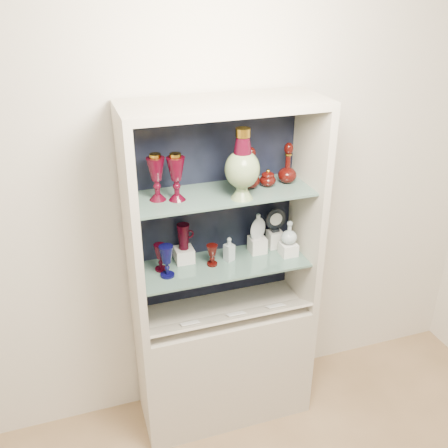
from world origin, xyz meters
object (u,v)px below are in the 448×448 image
object	(u,v)px
ruby_goblet_small	(212,255)
clear_round_decanter	(289,233)
ruby_decanter_a	(251,166)
cameo_medallion	(275,220)
pedestal_lamp_left	(176,177)
ruby_pitcher	(183,237)
ruby_decanter_b	(288,162)
flat_flask	(258,226)
lidded_bowl	(268,177)
clear_square_bottle	(229,249)
pedestal_lamp_right	(156,177)
ruby_goblet_tall	(160,257)
cobalt_goblet	(167,261)
enamel_urn	(242,164)

from	to	relation	value
ruby_goblet_small	clear_round_decanter	size ratio (longest dim) A/B	0.91
ruby_decanter_a	cameo_medallion	xyz separation A→B (m)	(0.19, 0.08, -0.37)
pedestal_lamp_left	ruby_pitcher	size ratio (longest dim) A/B	1.64
ruby_decanter_b	cameo_medallion	size ratio (longest dim) A/B	1.63
ruby_decanter_a	flat_flask	world-z (taller)	ruby_decanter_a
lidded_bowl	pedestal_lamp_left	bearing A→B (deg)	-177.07
pedestal_lamp_left	clear_square_bottle	bearing A→B (deg)	7.91
ruby_decanter_a	ruby_pitcher	distance (m)	0.53
pedestal_lamp_left	lidded_bowl	distance (m)	0.50
pedestal_lamp_right	pedestal_lamp_left	bearing A→B (deg)	-18.90
pedestal_lamp_left	ruby_decanter_b	xyz separation A→B (m)	(0.61, 0.04, -0.00)
ruby_decanter_a	ruby_goblet_tall	bearing A→B (deg)	176.59
cobalt_goblet	ruby_goblet_small	bearing A→B (deg)	7.42
ruby_decanter_a	clear_square_bottle	bearing A→B (deg)	173.43
ruby_goblet_small	clear_square_bottle	distance (m)	0.11
enamel_urn	flat_flask	bearing A→B (deg)	45.05
pedestal_lamp_left	ruby_pitcher	distance (m)	0.40
ruby_goblet_tall	flat_flask	world-z (taller)	flat_flask
flat_flask	cameo_medallion	size ratio (longest dim) A/B	1.04
ruby_goblet_small	clear_square_bottle	xyz separation A→B (m)	(0.10, 0.02, 0.01)
ruby_decanter_a	ruby_goblet_small	xyz separation A→B (m)	(-0.21, -0.01, -0.48)
cameo_medallion	ruby_goblet_small	bearing A→B (deg)	-167.82
cobalt_goblet	clear_round_decanter	bearing A→B (deg)	0.68
cobalt_goblet	flat_flask	size ratio (longest dim) A/B	1.18
lidded_bowl	flat_flask	bearing A→B (deg)	115.17
ruby_decanter_b	clear_square_bottle	xyz separation A→B (m)	(-0.32, 0.00, -0.47)
pedestal_lamp_right	ruby_goblet_tall	bearing A→B (deg)	96.07
clear_round_decanter	ruby_pitcher	bearing A→B (deg)	168.87
ruby_pitcher	cameo_medallion	bearing A→B (deg)	-5.24
clear_round_decanter	lidded_bowl	bearing A→B (deg)	166.05
cobalt_goblet	ruby_pitcher	bearing A→B (deg)	44.97
cobalt_goblet	cameo_medallion	world-z (taller)	cameo_medallion
pedestal_lamp_right	enamel_urn	bearing A→B (deg)	-15.78
enamel_urn	ruby_goblet_tall	xyz separation A→B (m)	(-0.40, 0.14, -0.52)
pedestal_lamp_left	ruby_decanter_b	size ratio (longest dim) A/B	1.02
ruby_pitcher	cobalt_goblet	bearing A→B (deg)	-139.92
ruby_decanter_b	ruby_pitcher	world-z (taller)	ruby_decanter_b
ruby_decanter_a	cameo_medallion	size ratio (longest dim) A/B	1.72
ruby_decanter_b	ruby_pitcher	bearing A→B (deg)	173.07
flat_flask	pedestal_lamp_right	bearing A→B (deg)	164.46
pedestal_lamp_left	ruby_goblet_tall	distance (m)	0.47
ruby_pitcher	cameo_medallion	xyz separation A→B (m)	(0.54, -0.00, 0.02)
enamel_urn	clear_round_decanter	world-z (taller)	enamel_urn
pedestal_lamp_left	ruby_decanter_b	bearing A→B (deg)	3.55
ruby_goblet_tall	ruby_goblet_small	distance (m)	0.28
lidded_bowl	ruby_pitcher	world-z (taller)	lidded_bowl
ruby_decanter_b	flat_flask	xyz separation A→B (m)	(-0.14, 0.04, -0.37)
ruby_decanter_a	clear_round_decanter	distance (m)	0.47
clear_square_bottle	ruby_goblet_small	bearing A→B (deg)	-168.28
pedestal_lamp_right	cobalt_goblet	xyz separation A→B (m)	(0.02, -0.05, -0.45)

